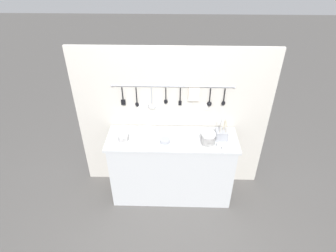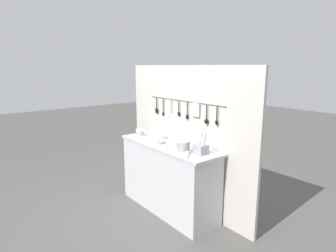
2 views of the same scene
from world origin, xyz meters
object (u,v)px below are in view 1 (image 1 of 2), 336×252
cup_front_right (190,148)px  cup_front_left (187,141)px  plate_stack (147,134)px  cutlery_caddy (221,134)px  steel_mixing_bowl (165,141)px  bowl_stack_wide_centre (123,138)px  cup_by_caddy (224,149)px  cup_back_left (115,134)px  bowl_stack_tall_left (208,139)px  cup_back_right (219,145)px  cup_edge_near (136,145)px

cup_front_right → cup_front_left: 0.14m
plate_stack → cutlery_caddy: 0.85m
plate_stack → steel_mixing_bowl: 0.24m
bowl_stack_wide_centre → cup_by_caddy: (1.11, -0.13, -0.03)m
cup_front_right → cup_back_left: bearing=164.2°
bowl_stack_wide_centre → cup_by_caddy: bowl_stack_wide_centre is taller
cup_by_caddy → cup_front_left: same height
bowl_stack_tall_left → cutlery_caddy: size_ratio=0.58×
bowl_stack_tall_left → cup_front_left: bearing=171.2°
cup_front_right → cutlery_caddy: bearing=31.0°
cup_back_right → steel_mixing_bowl: bearing=172.6°
cup_edge_near → steel_mixing_bowl: bearing=17.6°
cup_back_right → cup_back_left: same height
cup_edge_near → cup_back_right: size_ratio=1.00×
cup_back_right → bowl_stack_tall_left: bearing=159.9°
cup_edge_near → cup_back_right: same height
plate_stack → cutlery_caddy: size_ratio=0.91×
bowl_stack_wide_centre → cup_back_left: size_ratio=2.34×
cutlery_caddy → cup_front_right: cutlery_caddy is taller
plate_stack → cup_front_right: 0.55m
cutlery_caddy → cup_back_left: 1.23m
bowl_stack_wide_centre → cup_back_left: 0.17m
cutlery_caddy → cup_front_right: bearing=-149.0°
cup_back_left → plate_stack: bearing=-0.8°
plate_stack → cup_back_left: size_ratio=4.83×
cutlery_caddy → plate_stack: bearing=178.6°
steel_mixing_bowl → cup_back_right: size_ratio=2.39×
bowl_stack_tall_left → cup_edge_near: (-0.80, -0.07, -0.05)m
bowl_stack_tall_left → cup_back_right: 0.13m
plate_stack → cup_front_right: size_ratio=4.83×
steel_mixing_bowl → cup_edge_near: cup_edge_near is taller
cutlery_caddy → cup_back_right: (-0.05, -0.16, -0.03)m
bowl_stack_wide_centre → cup_by_caddy: bearing=-6.9°
bowl_stack_tall_left → plate_stack: bowl_stack_tall_left is taller
bowl_stack_tall_left → cup_back_left: bearing=172.1°
cup_edge_near → cup_back_right: 0.91m
plate_stack → cup_front_left: plate_stack is taller
cup_back_right → cup_back_left: 1.19m
cup_front_left → cup_edge_near: (-0.57, -0.10, 0.00)m
cup_by_caddy → cup_back_left: 1.25m
steel_mixing_bowl → cup_front_left: 0.25m
cup_front_left → cup_by_caddy: bearing=-19.5°
bowl_stack_tall_left → cup_back_left: (-1.06, 0.15, -0.05)m
cup_back_left → bowl_stack_tall_left: bearing=-7.9°
steel_mixing_bowl → cup_back_left: (-0.58, 0.11, 0.01)m
cup_edge_near → bowl_stack_tall_left: bearing=4.7°
cup_front_right → bowl_stack_tall_left: bearing=25.8°
cup_by_caddy → cup_front_left: bearing=160.5°
bowl_stack_wide_centre → cup_front_left: size_ratio=2.34×
steel_mixing_bowl → cup_back_left: 0.59m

